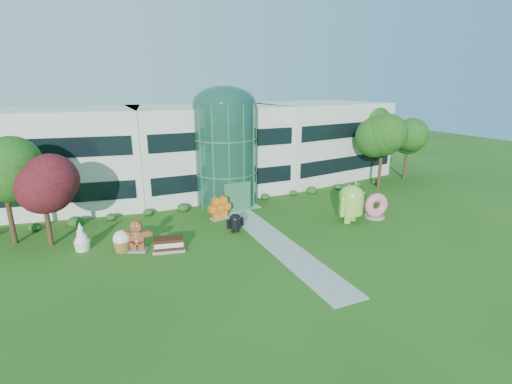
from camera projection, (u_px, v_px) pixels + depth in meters
name	position (u px, v px, depth m)	size (l,w,h in m)	color
ground	(283.00, 248.00, 27.19)	(140.00, 140.00, 0.00)	#215114
building	(207.00, 148.00, 41.64)	(46.00, 15.00, 9.30)	beige
atrium	(226.00, 155.00, 36.32)	(6.00, 6.00, 9.80)	#194738
walkway	(271.00, 237.00, 28.93)	(2.40, 20.00, 0.04)	#9E9E93
tree_red	(45.00, 207.00, 26.76)	(4.00, 4.00, 6.00)	#3F0C14
trees_backdrop	(222.00, 160.00, 37.39)	(52.00, 8.00, 8.40)	#194010
android_green	(351.00, 200.00, 31.89)	(3.39, 2.26, 3.84)	#80C63F
android_black	(235.00, 221.00, 29.86)	(1.58, 1.06, 1.79)	black
donut	(375.00, 205.00, 33.05)	(2.23, 1.07, 2.32)	#D55184
gingerbread	(137.00, 236.00, 26.35)	(2.53, 0.97, 2.33)	brown
ice_cream_sandwich	(169.00, 244.00, 26.53)	(2.27, 1.13, 1.01)	black
honeycomb	(220.00, 209.00, 32.78)	(2.41, 0.86, 1.90)	orange
froyo	(81.00, 237.00, 26.52)	(1.20, 1.20, 2.06)	white
cupcake	(122.00, 241.00, 26.44)	(1.31, 1.31, 1.57)	white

